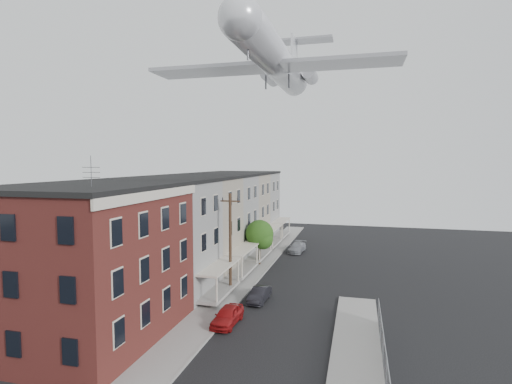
{
  "coord_description": "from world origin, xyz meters",
  "views": [
    {
      "loc": [
        5.47,
        -15.52,
        11.77
      ],
      "look_at": [
        -0.86,
        8.88,
        9.87
      ],
      "focal_mm": 28.0,
      "sensor_mm": 36.0,
      "label": 1
    }
  ],
  "objects_px": {
    "street_tree": "(260,235)",
    "car_mid": "(259,294)",
    "car_near": "(227,316)",
    "utility_pole": "(230,241)",
    "car_far": "(297,247)",
    "airplane": "(277,61)"
  },
  "relations": [
    {
      "from": "car_far",
      "to": "street_tree",
      "type": "bearing_deg",
      "value": -105.88
    },
    {
      "from": "utility_pole",
      "to": "airplane",
      "type": "bearing_deg",
      "value": 47.06
    },
    {
      "from": "street_tree",
      "to": "airplane",
      "type": "distance_m",
      "value": 19.0
    },
    {
      "from": "utility_pole",
      "to": "street_tree",
      "type": "relative_size",
      "value": 1.73
    },
    {
      "from": "car_near",
      "to": "utility_pole",
      "type": "bearing_deg",
      "value": 108.68
    },
    {
      "from": "street_tree",
      "to": "car_far",
      "type": "height_order",
      "value": "street_tree"
    },
    {
      "from": "utility_pole",
      "to": "car_mid",
      "type": "bearing_deg",
      "value": -26.92
    },
    {
      "from": "car_near",
      "to": "car_mid",
      "type": "relative_size",
      "value": 1.07
    },
    {
      "from": "car_far",
      "to": "airplane",
      "type": "height_order",
      "value": "airplane"
    },
    {
      "from": "street_tree",
      "to": "car_mid",
      "type": "xyz_separation_m",
      "value": [
        2.76,
        -11.49,
        -2.86
      ]
    },
    {
      "from": "car_mid",
      "to": "car_near",
      "type": "bearing_deg",
      "value": -99.12
    },
    {
      "from": "car_near",
      "to": "car_far",
      "type": "xyz_separation_m",
      "value": [
        1.39,
        24.41,
        -0.03
      ]
    },
    {
      "from": "street_tree",
      "to": "airplane",
      "type": "xyz_separation_m",
      "value": [
        3.08,
        -6.26,
        17.67
      ]
    },
    {
      "from": "car_mid",
      "to": "car_far",
      "type": "distance_m",
      "value": 19.17
    },
    {
      "from": "car_near",
      "to": "airplane",
      "type": "height_order",
      "value": "airplane"
    },
    {
      "from": "car_mid",
      "to": "street_tree",
      "type": "bearing_deg",
      "value": 106.05
    },
    {
      "from": "utility_pole",
      "to": "airplane",
      "type": "distance_m",
      "value": 17.19
    },
    {
      "from": "utility_pole",
      "to": "car_near",
      "type": "relative_size",
      "value": 2.35
    },
    {
      "from": "utility_pole",
      "to": "car_near",
      "type": "bearing_deg",
      "value": -73.62
    },
    {
      "from": "car_far",
      "to": "airplane",
      "type": "distance_m",
      "value": 24.79
    },
    {
      "from": "car_near",
      "to": "street_tree",
      "type": "bearing_deg",
      "value": 98.02
    },
    {
      "from": "car_near",
      "to": "car_mid",
      "type": "height_order",
      "value": "car_near"
    }
  ]
}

